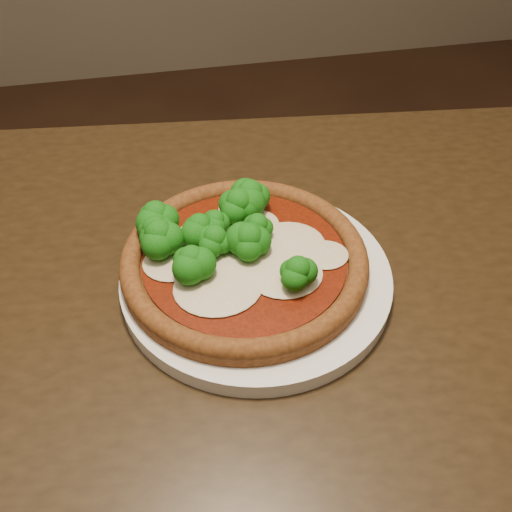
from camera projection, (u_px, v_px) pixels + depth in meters
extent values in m
cube|color=black|center=(226.00, 318.00, 0.60)|extent=(1.36, 0.88, 0.04)
cylinder|color=white|center=(256.00, 277.00, 0.60)|extent=(0.28, 0.28, 0.02)
cylinder|color=brown|center=(245.00, 263.00, 0.60)|extent=(0.26, 0.26, 0.01)
torus|color=brown|center=(245.00, 258.00, 0.59)|extent=(0.26, 0.26, 0.02)
cylinder|color=#651604|center=(245.00, 258.00, 0.59)|extent=(0.21, 0.21, 0.00)
ellipsoid|color=beige|center=(288.00, 244.00, 0.60)|extent=(0.08, 0.07, 0.01)
ellipsoid|color=beige|center=(285.00, 274.00, 0.57)|extent=(0.08, 0.07, 0.01)
ellipsoid|color=beige|center=(174.00, 262.00, 0.59)|extent=(0.06, 0.06, 0.01)
ellipsoid|color=beige|center=(325.00, 255.00, 0.59)|extent=(0.05, 0.04, 0.00)
ellipsoid|color=beige|center=(218.00, 286.00, 0.56)|extent=(0.09, 0.08, 0.01)
ellipsoid|color=beige|center=(240.00, 208.00, 0.65)|extent=(0.05, 0.04, 0.00)
ellipsoid|color=beige|center=(254.00, 258.00, 0.59)|extent=(0.11, 0.10, 0.01)
ellipsoid|color=beige|center=(254.00, 224.00, 0.63)|extent=(0.06, 0.05, 0.00)
ellipsoid|color=beige|center=(211.00, 237.00, 0.61)|extent=(0.08, 0.07, 0.01)
ellipsoid|color=#1B8415|center=(159.00, 235.00, 0.58)|extent=(0.05, 0.05, 0.04)
ellipsoid|color=#1B8415|center=(298.00, 270.00, 0.55)|extent=(0.04, 0.04, 0.04)
ellipsoid|color=#1B8415|center=(155.00, 230.00, 0.59)|extent=(0.05, 0.05, 0.04)
ellipsoid|color=#1B8415|center=(215.00, 221.00, 0.60)|extent=(0.04, 0.04, 0.03)
ellipsoid|color=#1B8415|center=(192.00, 260.00, 0.55)|extent=(0.05, 0.05, 0.04)
ellipsoid|color=#1B8415|center=(250.00, 194.00, 0.63)|extent=(0.05, 0.05, 0.04)
ellipsoid|color=#1B8415|center=(239.00, 203.00, 0.62)|extent=(0.05, 0.05, 0.04)
ellipsoid|color=#1B8415|center=(257.00, 225.00, 0.60)|extent=(0.04, 0.04, 0.03)
ellipsoid|color=#1B8415|center=(215.00, 239.00, 0.58)|extent=(0.04, 0.04, 0.04)
ellipsoid|color=#1B8415|center=(200.00, 227.00, 0.59)|extent=(0.04, 0.04, 0.04)
ellipsoid|color=#1B8415|center=(189.00, 267.00, 0.55)|extent=(0.04, 0.04, 0.03)
ellipsoid|color=#1B8415|center=(249.00, 239.00, 0.58)|extent=(0.05, 0.05, 0.04)
ellipsoid|color=#1B8415|center=(156.00, 216.00, 0.60)|extent=(0.05, 0.05, 0.04)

